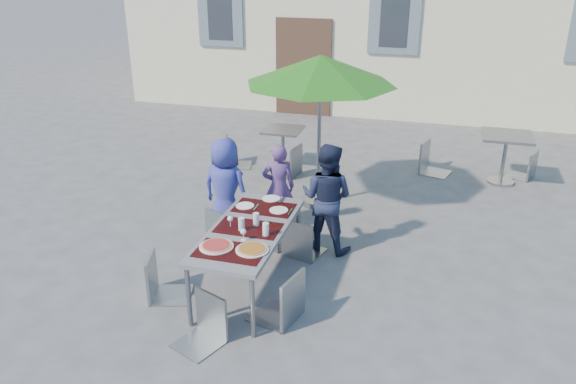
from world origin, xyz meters
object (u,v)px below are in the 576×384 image
(bg_chair_l_0, at_px, (231,134))
(bg_chair_r_0, at_px, (291,143))
(chair_1, at_px, (271,211))
(cafe_table_1, at_px, (506,148))
(chair_0, at_px, (224,204))
(bg_chair_l_1, at_px, (433,138))
(pizza_near_right, at_px, (252,249))
(chair_4, at_px, (284,269))
(bg_chair_r_1, at_px, (530,149))
(child_0, at_px, (226,189))
(chair_5, at_px, (202,293))
(cafe_table_0, at_px, (283,142))
(dining_table, at_px, (249,232))
(child_2, at_px, (327,198))
(patio_umbrella, at_px, (321,71))
(child_1, at_px, (279,187))
(chair_3, at_px, (158,252))
(chair_2, at_px, (301,215))
(pizza_near_left, at_px, (216,246))

(bg_chair_l_0, relative_size, bg_chair_r_0, 1.02)
(chair_1, height_order, cafe_table_1, chair_1)
(chair_0, distance_m, bg_chair_l_1, 4.28)
(pizza_near_right, relative_size, chair_4, 0.33)
(bg_chair_r_1, bearing_deg, child_0, -140.64)
(chair_1, relative_size, bg_chair_l_0, 0.86)
(bg_chair_l_0, distance_m, bg_chair_l_1, 3.49)
(chair_5, bearing_deg, bg_chair_r_1, 57.79)
(chair_0, xyz_separation_m, cafe_table_0, (-0.15, 3.11, -0.16))
(dining_table, height_order, chair_5, chair_5)
(bg_chair_r_0, height_order, bg_chair_l_1, bg_chair_l_1)
(chair_4, height_order, cafe_table_0, chair_4)
(child_2, xyz_separation_m, bg_chair_r_0, (-1.14, 2.37, -0.12))
(chair_4, xyz_separation_m, patio_umbrella, (-0.33, 2.98, 1.40))
(child_1, height_order, cafe_table_0, child_1)
(child_1, distance_m, bg_chair_l_0, 2.62)
(bg_chair_r_1, bearing_deg, chair_3, -130.74)
(pizza_near_right, relative_size, bg_chair_r_0, 0.34)
(patio_umbrella, xyz_separation_m, bg_chair_l_1, (1.57, 1.85, -1.40))
(child_2, bearing_deg, patio_umbrella, -62.16)
(cafe_table_1, distance_m, bg_chair_r_1, 0.54)
(chair_2, distance_m, chair_5, 1.94)
(pizza_near_left, height_order, bg_chair_l_0, bg_chair_l_0)
(dining_table, distance_m, bg_chair_l_0, 4.02)
(chair_5, height_order, patio_umbrella, patio_umbrella)
(child_1, distance_m, chair_2, 0.85)
(pizza_near_right, bearing_deg, child_0, 120.26)
(pizza_near_left, distance_m, chair_0, 1.36)
(chair_0, height_order, chair_2, chair_0)
(child_0, height_order, bg_chair_r_1, child_0)
(chair_5, bearing_deg, patio_umbrella, 84.80)
(patio_umbrella, relative_size, bg_chair_r_1, 2.50)
(chair_4, relative_size, bg_chair_r_1, 1.16)
(chair_4, bearing_deg, cafe_table_0, 106.52)
(bg_chair_l_0, bearing_deg, chair_0, -70.33)
(child_1, relative_size, chair_2, 1.24)
(child_1, xyz_separation_m, child_2, (0.75, -0.39, 0.10))
(pizza_near_left, bearing_deg, chair_3, 176.05)
(chair_1, distance_m, chair_2, 0.47)
(child_1, xyz_separation_m, bg_chair_r_1, (3.49, 2.95, -0.09))
(chair_1, bearing_deg, child_2, 13.37)
(pizza_near_right, xyz_separation_m, bg_chair_l_0, (-1.85, 4.14, -0.17))
(pizza_near_left, distance_m, bg_chair_r_1, 6.12)
(child_2, distance_m, chair_1, 0.74)
(cafe_table_1, bearing_deg, child_2, -127.83)
(pizza_near_right, relative_size, chair_1, 0.39)
(pizza_near_right, distance_m, child_1, 2.03)
(dining_table, xyz_separation_m, bg_chair_l_1, (1.79, 4.32, -0.07))
(pizza_near_left, bearing_deg, chair_0, 108.77)
(bg_chair_r_1, bearing_deg, bg_chair_l_0, -170.81)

